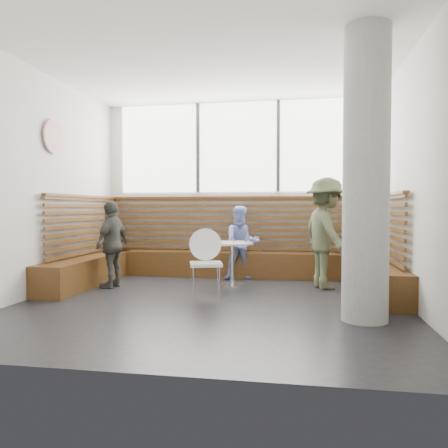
% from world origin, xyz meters
% --- Properties ---
extents(room, '(5.00, 5.00, 3.20)m').
position_xyz_m(room, '(0.00, 0.00, 1.60)').
color(room, silver).
rests_on(room, ground).
extents(booth, '(5.00, 2.50, 1.44)m').
position_xyz_m(booth, '(0.00, 1.77, 0.41)').
color(booth, '#442911').
rests_on(booth, ground).
extents(concrete_column, '(0.50, 0.50, 3.20)m').
position_xyz_m(concrete_column, '(1.85, -0.60, 1.60)').
color(concrete_column, gray).
rests_on(concrete_column, ground).
extents(wall_art, '(0.03, 0.50, 0.50)m').
position_xyz_m(wall_art, '(-2.46, 0.40, 2.30)').
color(wall_art, white).
rests_on(wall_art, room).
extents(cafe_table, '(0.67, 0.67, 0.69)m').
position_xyz_m(cafe_table, '(0.08, 1.32, 0.50)').
color(cafe_table, silver).
rests_on(cafe_table, ground).
extents(cafe_chair, '(0.46, 0.45, 0.95)m').
position_xyz_m(cafe_chair, '(-0.14, 0.40, 0.56)').
color(cafe_chair, white).
rests_on(cafe_chair, ground).
extents(adult_man, '(1.00, 1.26, 1.71)m').
position_xyz_m(adult_man, '(1.54, 1.33, 0.86)').
color(adult_man, '#4D5539').
rests_on(adult_man, ground).
extents(child_back, '(0.73, 0.64, 1.28)m').
position_xyz_m(child_back, '(0.15, 1.94, 0.64)').
color(child_back, '#8999EE').
rests_on(child_back, ground).
extents(child_left, '(0.44, 0.83, 1.36)m').
position_xyz_m(child_left, '(-1.76, 0.86, 0.68)').
color(child_left, '#464640').
rests_on(child_left, ground).
extents(plate_near, '(0.21, 0.21, 0.01)m').
position_xyz_m(plate_near, '(-0.06, 1.39, 0.70)').
color(plate_near, white).
rests_on(plate_near, cafe_table).
extents(plate_far, '(0.19, 0.19, 0.01)m').
position_xyz_m(plate_far, '(0.16, 1.44, 0.70)').
color(plate_far, white).
rests_on(plate_far, cafe_table).
extents(glass_left, '(0.07, 0.07, 0.12)m').
position_xyz_m(glass_left, '(-0.15, 1.29, 0.75)').
color(glass_left, white).
rests_on(glass_left, cafe_table).
extents(glass_mid, '(0.06, 0.06, 0.10)m').
position_xyz_m(glass_mid, '(0.10, 1.29, 0.74)').
color(glass_mid, white).
rests_on(glass_mid, cafe_table).
extents(glass_right, '(0.07, 0.07, 0.12)m').
position_xyz_m(glass_right, '(0.32, 1.29, 0.75)').
color(glass_right, white).
rests_on(glass_right, cafe_table).
extents(menu_card, '(0.25, 0.21, 0.00)m').
position_xyz_m(menu_card, '(0.13, 1.13, 0.70)').
color(menu_card, '#A5C64C').
rests_on(menu_card, cafe_table).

